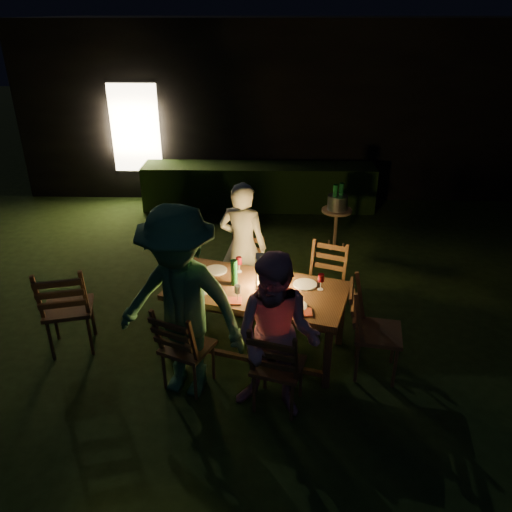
{
  "coord_description": "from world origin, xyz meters",
  "views": [
    {
      "loc": [
        -0.29,
        -5.05,
        3.31
      ],
      "look_at": [
        -0.43,
        -0.36,
        1.0
      ],
      "focal_mm": 35.0,
      "sensor_mm": 36.0,
      "label": 1
    }
  ],
  "objects_px": {
    "chair_far_left": "(242,286)",
    "bottle_bucket_a": "(335,200)",
    "dining_table": "(257,294)",
    "side_table": "(337,214)",
    "person_opp_right": "(277,338)",
    "person_opp_left": "(181,305)",
    "chair_far_right": "(323,299)",
    "chair_end": "(374,346)",
    "chair_spare": "(71,322)",
    "chair_near_right": "(277,380)",
    "person_house_side": "(243,246)",
    "bottle_bucket_b": "(341,198)",
    "bottle_table": "(234,273)",
    "ice_bucket": "(337,203)",
    "chair_near_left": "(187,360)",
    "lantern": "(263,273)"
  },
  "relations": [
    {
      "from": "chair_far_left",
      "to": "bottle_bucket_a",
      "type": "xyz_separation_m",
      "value": [
        1.29,
        1.74,
        0.5
      ]
    },
    {
      "from": "dining_table",
      "to": "side_table",
      "type": "xyz_separation_m",
      "value": [
        1.13,
        2.65,
        -0.13
      ]
    },
    {
      "from": "person_opp_right",
      "to": "person_opp_left",
      "type": "bearing_deg",
      "value": 180.0
    },
    {
      "from": "chair_far_right",
      "to": "chair_end",
      "type": "distance_m",
      "value": 1.03
    },
    {
      "from": "dining_table",
      "to": "chair_far_left",
      "type": "height_order",
      "value": "chair_far_left"
    },
    {
      "from": "chair_far_left",
      "to": "chair_spare",
      "type": "bearing_deg",
      "value": 47.52
    },
    {
      "from": "chair_near_right",
      "to": "person_house_side",
      "type": "bearing_deg",
      "value": 119.44
    },
    {
      "from": "dining_table",
      "to": "bottle_bucket_a",
      "type": "height_order",
      "value": "bottle_bucket_a"
    },
    {
      "from": "chair_end",
      "to": "person_opp_right",
      "type": "bearing_deg",
      "value": -50.36
    },
    {
      "from": "bottle_bucket_b",
      "to": "chair_end",
      "type": "bearing_deg",
      "value": -90.1
    },
    {
      "from": "chair_near_right",
      "to": "bottle_bucket_b",
      "type": "relative_size",
      "value": 3.03
    },
    {
      "from": "chair_near_right",
      "to": "person_opp_left",
      "type": "xyz_separation_m",
      "value": [
        -0.88,
        0.21,
        0.65
      ]
    },
    {
      "from": "chair_end",
      "to": "bottle_table",
      "type": "bearing_deg",
      "value": -96.86
    },
    {
      "from": "chair_far_left",
      "to": "person_house_side",
      "type": "distance_m",
      "value": 0.52
    },
    {
      "from": "chair_spare",
      "to": "bottle_bucket_a",
      "type": "relative_size",
      "value": 3.39
    },
    {
      "from": "person_opp_left",
      "to": "bottle_bucket_b",
      "type": "distance_m",
      "value": 3.82
    },
    {
      "from": "chair_spare",
      "to": "person_opp_right",
      "type": "height_order",
      "value": "person_opp_right"
    },
    {
      "from": "person_house_side",
      "to": "bottle_bucket_b",
      "type": "height_order",
      "value": "person_house_side"
    },
    {
      "from": "person_opp_right",
      "to": "chair_far_left",
      "type": "bearing_deg",
      "value": 119.49
    },
    {
      "from": "ice_bucket",
      "to": "bottle_bucket_a",
      "type": "xyz_separation_m",
      "value": [
        -0.05,
        -0.04,
        0.05
      ]
    },
    {
      "from": "chair_near_right",
      "to": "ice_bucket",
      "type": "relative_size",
      "value": 3.23
    },
    {
      "from": "chair_near_left",
      "to": "person_house_side",
      "type": "xyz_separation_m",
      "value": [
        0.46,
        1.52,
        0.5
      ]
    },
    {
      "from": "side_table",
      "to": "chair_near_right",
      "type": "bearing_deg",
      "value": -104.7
    },
    {
      "from": "bottle_bucket_a",
      "to": "person_house_side",
      "type": "bearing_deg",
      "value": -127.03
    },
    {
      "from": "chair_near_left",
      "to": "lantern",
      "type": "xyz_separation_m",
      "value": [
        0.72,
        0.64,
        0.62
      ]
    },
    {
      "from": "chair_near_right",
      "to": "side_table",
      "type": "bearing_deg",
      "value": 91.96
    },
    {
      "from": "chair_far_right",
      "to": "bottle_table",
      "type": "distance_m",
      "value": 1.26
    },
    {
      "from": "chair_spare",
      "to": "ice_bucket",
      "type": "bearing_deg",
      "value": 26.45
    },
    {
      "from": "chair_far_right",
      "to": "ice_bucket",
      "type": "height_order",
      "value": "chair_far_right"
    },
    {
      "from": "ice_bucket",
      "to": "bottle_bucket_b",
      "type": "relative_size",
      "value": 0.94
    },
    {
      "from": "bottle_bucket_b",
      "to": "chair_far_left",
      "type": "bearing_deg",
      "value": -127.35
    },
    {
      "from": "chair_near_left",
      "to": "chair_spare",
      "type": "bearing_deg",
      "value": -178.18
    },
    {
      "from": "dining_table",
      "to": "chair_near_right",
      "type": "bearing_deg",
      "value": -59.7
    },
    {
      "from": "dining_table",
      "to": "person_opp_left",
      "type": "xyz_separation_m",
      "value": [
        -0.67,
        -0.66,
        0.27
      ]
    },
    {
      "from": "person_opp_right",
      "to": "bottle_table",
      "type": "relative_size",
      "value": 5.63
    },
    {
      "from": "chair_near_right",
      "to": "chair_spare",
      "type": "xyz_separation_m",
      "value": [
        -2.2,
        0.82,
        0.03
      ]
    },
    {
      "from": "bottle_bucket_b",
      "to": "person_house_side",
      "type": "bearing_deg",
      "value": -127.84
    },
    {
      "from": "person_opp_right",
      "to": "ice_bucket",
      "type": "relative_size",
      "value": 5.25
    },
    {
      "from": "dining_table",
      "to": "ice_bucket",
      "type": "bearing_deg",
      "value": 83.58
    },
    {
      "from": "person_opp_left",
      "to": "side_table",
      "type": "distance_m",
      "value": 3.78
    },
    {
      "from": "person_opp_right",
      "to": "person_opp_left",
      "type": "relative_size",
      "value": 0.83
    },
    {
      "from": "chair_near_right",
      "to": "chair_end",
      "type": "relative_size",
      "value": 0.93
    },
    {
      "from": "chair_spare",
      "to": "person_opp_left",
      "type": "relative_size",
      "value": 0.57
    },
    {
      "from": "chair_near_right",
      "to": "side_table",
      "type": "xyz_separation_m",
      "value": [
        0.92,
        3.51,
        0.25
      ]
    },
    {
      "from": "lantern",
      "to": "chair_spare",
      "type": "bearing_deg",
      "value": -177.67
    },
    {
      "from": "chair_far_left",
      "to": "bottle_bucket_b",
      "type": "distance_m",
      "value": 2.34
    },
    {
      "from": "bottle_bucket_b",
      "to": "chair_near_left",
      "type": "bearing_deg",
      "value": -119.14
    },
    {
      "from": "chair_end",
      "to": "ice_bucket",
      "type": "height_order",
      "value": "chair_end"
    },
    {
      "from": "bottle_bucket_b",
      "to": "side_table",
      "type": "bearing_deg",
      "value": -141.34
    },
    {
      "from": "person_opp_right",
      "to": "bottle_bucket_b",
      "type": "height_order",
      "value": "person_opp_right"
    }
  ]
}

